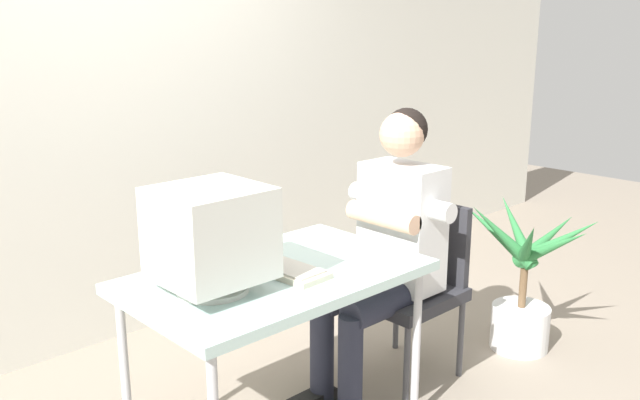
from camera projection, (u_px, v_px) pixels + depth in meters
name	position (u px, v px, depth m)	size (l,w,h in m)	color
wall_back	(151.00, 61.00, 3.68)	(8.00, 0.10, 3.00)	silver
desk	(276.00, 285.00, 2.70)	(1.17, 0.73, 0.74)	#B7B7BC
crt_monitor	(212.00, 235.00, 2.43)	(0.39, 0.36, 0.39)	silver
keyboard	(278.00, 266.00, 2.70)	(0.19, 0.46, 0.03)	beige
office_chair	(412.00, 279.00, 3.31)	(0.47, 0.47, 0.86)	#4C4C51
person_seated	(387.00, 242.00, 3.12)	(0.72, 0.58, 1.33)	silver
potted_plant	(524.00, 286.00, 3.58)	(0.69, 0.72, 0.83)	silver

